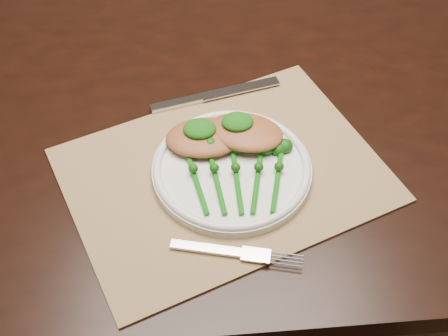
{
  "coord_description": "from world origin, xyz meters",
  "views": [
    {
      "loc": [
        -0.16,
        -0.75,
        1.47
      ],
      "look_at": [
        -0.15,
        -0.15,
        0.78
      ],
      "focal_mm": 50.0,
      "sensor_mm": 36.0,
      "label": 1
    }
  ],
  "objects_px": {
    "dinner_plate": "(232,168)",
    "broccolini_bundle": "(237,181)",
    "dining_table": "(226,218)",
    "chicken_fillet_left": "(205,137)",
    "placemat": "(224,175)"
  },
  "relations": [
    {
      "from": "broccolini_bundle",
      "to": "chicken_fillet_left",
      "type": "bearing_deg",
      "value": 119.35
    },
    {
      "from": "dining_table",
      "to": "chicken_fillet_left",
      "type": "relative_size",
      "value": 13.68
    },
    {
      "from": "chicken_fillet_left",
      "to": "broccolini_bundle",
      "type": "height_order",
      "value": "chicken_fillet_left"
    },
    {
      "from": "placemat",
      "to": "dinner_plate",
      "type": "relative_size",
      "value": 1.92
    },
    {
      "from": "dining_table",
      "to": "broccolini_bundle",
      "type": "distance_m",
      "value": 0.45
    },
    {
      "from": "dining_table",
      "to": "broccolini_bundle",
      "type": "xyz_separation_m",
      "value": [
        0.01,
        -0.22,
        0.4
      ]
    },
    {
      "from": "dinner_plate",
      "to": "broccolini_bundle",
      "type": "height_order",
      "value": "broccolini_bundle"
    },
    {
      "from": "placemat",
      "to": "broccolini_bundle",
      "type": "xyz_separation_m",
      "value": [
        0.02,
        -0.03,
        0.02
      ]
    },
    {
      "from": "placemat",
      "to": "chicken_fillet_left",
      "type": "height_order",
      "value": "chicken_fillet_left"
    },
    {
      "from": "dining_table",
      "to": "dinner_plate",
      "type": "relative_size",
      "value": 6.93
    },
    {
      "from": "placemat",
      "to": "broccolini_bundle",
      "type": "distance_m",
      "value": 0.04
    },
    {
      "from": "dinner_plate",
      "to": "chicken_fillet_left",
      "type": "distance_m",
      "value": 0.07
    },
    {
      "from": "placemat",
      "to": "dinner_plate",
      "type": "height_order",
      "value": "dinner_plate"
    },
    {
      "from": "dining_table",
      "to": "placemat",
      "type": "xyz_separation_m",
      "value": [
        -0.01,
        -0.19,
        0.37
      ]
    },
    {
      "from": "placemat",
      "to": "dining_table",
      "type": "bearing_deg",
      "value": 62.26
    }
  ]
}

